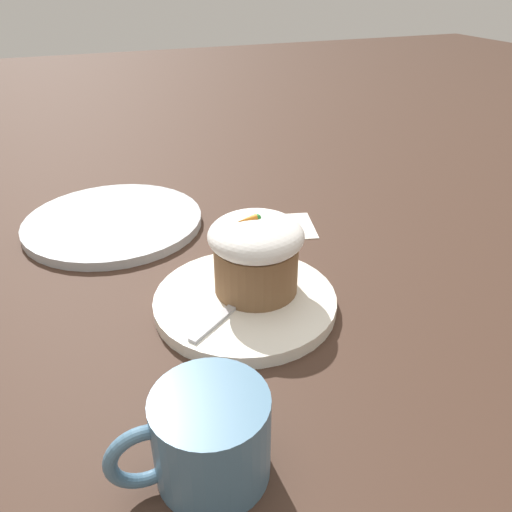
% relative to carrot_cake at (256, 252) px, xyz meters
% --- Properties ---
extents(ground_plane, '(4.00, 4.00, 0.00)m').
position_rel_carrot_cake_xyz_m(ground_plane, '(0.02, 0.01, -0.06)').
color(ground_plane, '#3D281E').
extents(dessert_plate, '(0.21, 0.21, 0.02)m').
position_rel_carrot_cake_xyz_m(dessert_plate, '(0.02, 0.01, -0.06)').
color(dessert_plate, white).
rests_on(dessert_plate, ground_plane).
extents(carrot_cake, '(0.11, 0.11, 0.10)m').
position_rel_carrot_cake_xyz_m(carrot_cake, '(0.00, 0.00, 0.00)').
color(carrot_cake, brown).
rests_on(carrot_cake, dessert_plate).
extents(spoon, '(0.12, 0.09, 0.01)m').
position_rel_carrot_cake_xyz_m(spoon, '(0.02, 0.02, -0.05)').
color(spoon, '#B7B7BC').
rests_on(spoon, dessert_plate).
extents(coffee_cup, '(0.12, 0.09, 0.08)m').
position_rel_carrot_cake_xyz_m(coffee_cup, '(0.12, 0.20, -0.03)').
color(coffee_cup, teal).
rests_on(coffee_cup, ground_plane).
extents(side_plate, '(0.26, 0.26, 0.01)m').
position_rel_carrot_cake_xyz_m(side_plate, '(0.13, -0.26, -0.06)').
color(side_plate, '#B2B7BC').
rests_on(side_plate, ground_plane).
extents(paper_napkin, '(0.12, 0.11, 0.00)m').
position_rel_carrot_cake_xyz_m(paper_napkin, '(-0.10, -0.16, -0.06)').
color(paper_napkin, white).
rests_on(paper_napkin, ground_plane).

